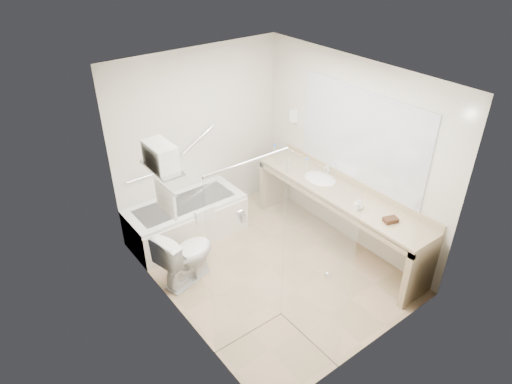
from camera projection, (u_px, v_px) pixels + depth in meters
floor at (270, 267)px, 5.90m from camera, size 3.20×3.20×0.00m
ceiling at (274, 78)px, 4.60m from camera, size 2.60×3.20×0.10m
wall_back at (199, 138)px, 6.34m from camera, size 2.60×0.10×2.50m
wall_front at (382, 255)px, 4.16m from camera, size 2.60×0.10×2.50m
wall_left at (171, 224)px, 4.58m from camera, size 0.10×3.20×2.50m
wall_right at (349, 154)px, 5.92m from camera, size 0.10×3.20×2.50m
bathtub at (187, 220)px, 6.34m from camera, size 1.60×0.73×0.59m
grab_bar_short at (140, 178)px, 5.97m from camera, size 0.40×0.03×0.03m
grab_bar_long at (198, 140)px, 6.28m from camera, size 0.53×0.03×0.33m
shower_enclosure at (281, 260)px, 4.39m from camera, size 0.96×0.91×2.11m
towel_shelf at (161, 163)px, 4.62m from camera, size 0.24×0.55×0.81m
vanity_counter at (339, 205)px, 6.00m from camera, size 0.55×2.70×0.95m
sink at (320, 180)px, 6.19m from camera, size 0.40×0.52×0.14m
faucet at (328, 170)px, 6.21m from camera, size 0.03×0.03×0.14m
mirror at (360, 136)px, 5.66m from camera, size 0.02×2.00×1.20m
hairdryer_unit at (294, 116)px, 6.50m from camera, size 0.08×0.10×0.18m
toilet at (186, 256)px, 5.53m from camera, size 0.83×0.59×0.74m
amenity_basket at (391, 220)px, 5.29m from camera, size 0.19×0.16×0.05m
soap_bottle_a at (357, 207)px, 5.51m from camera, size 0.06×0.14×0.06m
soap_bottle_b at (359, 205)px, 5.51m from camera, size 0.12×0.14×0.10m
water_bottle_left at (275, 152)px, 6.65m from camera, size 0.07×0.07×0.22m
water_bottle_mid at (306, 165)px, 6.30m from camera, size 0.06×0.06×0.21m
water_bottle_right at (279, 158)px, 6.48m from camera, size 0.07×0.07×0.22m
drinking_glass_near at (289, 162)px, 6.49m from camera, size 0.08×0.08×0.09m
drinking_glass_far at (288, 168)px, 6.34m from camera, size 0.08×0.08×0.09m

